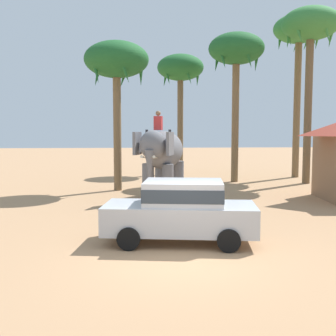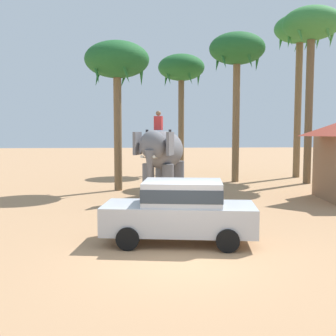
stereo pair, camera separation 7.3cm
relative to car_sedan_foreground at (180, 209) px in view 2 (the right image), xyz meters
The scene contains 8 objects.
ground_plane 1.75m from the car_sedan_foreground, 95.09° to the right, with size 120.00×120.00×0.00m, color tan.
car_sedan_foreground is the anchor object (origin of this frame).
elephant_with_mahout 7.51m from the car_sedan_foreground, 91.04° to the left, with size 2.65×4.01×3.88m.
palm_tree_behind_elephant 19.07m from the car_sedan_foreground, 84.71° to the left, with size 3.20×3.20×8.23m.
palm_tree_near_hut 16.50m from the car_sedan_foreground, 55.23° to the left, with size 3.20×3.20×9.82m.
palm_tree_left_of_road 11.59m from the car_sedan_foreground, 102.76° to the left, with size 3.20×3.20×7.43m.
palm_tree_far_back 15.24m from the car_sedan_foreground, 71.26° to the left, with size 3.20×3.20×8.61m.
palm_tree_leaning_seaward 19.26m from the car_sedan_foreground, 59.57° to the left, with size 3.20×3.20×10.28m.
Camera 2 is at (-0.88, -9.69, 3.09)m, focal length 44.66 mm.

